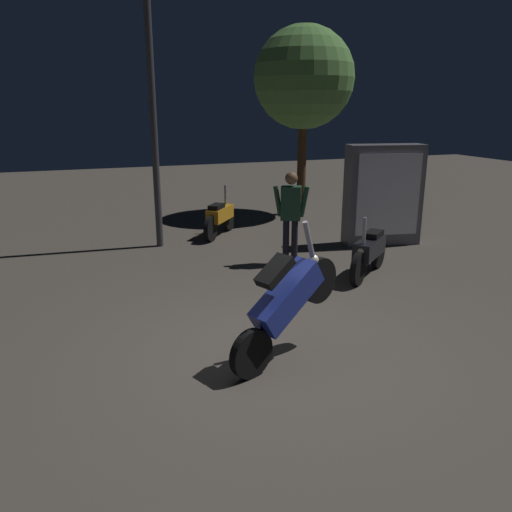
% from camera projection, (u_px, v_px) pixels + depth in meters
% --- Properties ---
extents(ground_plane, '(40.00, 40.00, 0.00)m').
position_uv_depth(ground_plane, '(281.00, 352.00, 6.20)').
color(ground_plane, '#4C443D').
extents(motorcycle_blue_foreground, '(1.57, 0.74, 1.63)m').
position_uv_depth(motorcycle_blue_foreground, '(286.00, 301.00, 5.80)').
color(motorcycle_blue_foreground, black).
rests_on(motorcycle_blue_foreground, ground_plane).
extents(motorcycle_orange_parked_left, '(1.12, 1.36, 1.11)m').
position_uv_depth(motorcycle_orange_parked_left, '(220.00, 217.00, 11.61)').
color(motorcycle_orange_parked_left, black).
rests_on(motorcycle_orange_parked_left, ground_plane).
extents(motorcycle_black_parked_right, '(1.34, 1.14, 1.11)m').
position_uv_depth(motorcycle_black_parked_right, '(369.00, 252.00, 8.86)').
color(motorcycle_black_parked_right, black).
rests_on(motorcycle_black_parked_right, ground_plane).
extents(person_rider_beside, '(0.63, 0.40, 1.72)m').
position_uv_depth(person_rider_beside, '(291.00, 209.00, 9.42)').
color(person_rider_beside, black).
rests_on(person_rider_beside, ground_plane).
extents(streetlamp_far, '(0.36, 0.36, 5.41)m').
position_uv_depth(streetlamp_far, '(151.00, 77.00, 9.91)').
color(streetlamp_far, '#38383D').
rests_on(streetlamp_far, ground_plane).
extents(tree_left_bg, '(2.60, 2.60, 4.84)m').
position_uv_depth(tree_left_bg, '(304.00, 78.00, 13.16)').
color(tree_left_bg, '#4C331E').
rests_on(tree_left_bg, ground_plane).
extents(kiosk_billboard, '(1.67, 0.81, 2.10)m').
position_uv_depth(kiosk_billboard, '(383.00, 195.00, 10.78)').
color(kiosk_billboard, '#595960').
rests_on(kiosk_billboard, ground_plane).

